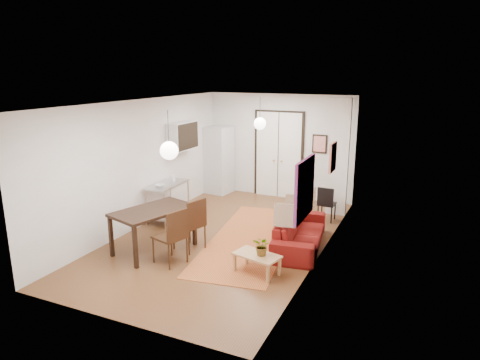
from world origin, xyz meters
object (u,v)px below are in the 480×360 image
at_px(coffee_table, 257,257).
at_px(dining_table, 153,214).
at_px(dining_chair_near, 192,218).
at_px(sofa, 300,232).
at_px(kitchen_counter, 168,197).
at_px(black_side_chair, 328,200).
at_px(fridge, 219,160).
at_px(dining_chair_far, 173,229).

height_order(coffee_table, dining_table, dining_table).
relative_size(dining_table, dining_chair_near, 1.64).
height_order(sofa, dining_chair_near, dining_chair_near).
distance_m(kitchen_counter, black_side_chair, 3.85).
relative_size(sofa, coffee_table, 2.40).
bearing_deg(sofa, dining_table, 109.92).
height_order(coffee_table, fridge, fridge).
distance_m(sofa, dining_chair_far, 2.59).
distance_m(sofa, dining_chair_near, 2.22).
height_order(dining_chair_far, black_side_chair, dining_chair_far).
height_order(kitchen_counter, dining_chair_near, dining_chair_near).
bearing_deg(coffee_table, sofa, 76.53).
relative_size(dining_chair_far, black_side_chair, 1.26).
xyz_separation_m(coffee_table, dining_chair_near, (-1.65, 0.55, 0.31)).
xyz_separation_m(fridge, dining_table, (0.75, -4.33, -0.20)).
distance_m(fridge, black_side_chair, 3.68).
height_order(coffee_table, dining_chair_far, dining_chair_far).
xyz_separation_m(coffee_table, dining_chair_far, (-1.65, -0.15, 0.31)).
xyz_separation_m(kitchen_counter, black_side_chair, (3.50, 1.61, -0.09)).
relative_size(kitchen_counter, dining_table, 0.68).
bearing_deg(sofa, kitchen_counter, 77.48).
bearing_deg(coffee_table, fridge, 124.17).
bearing_deg(black_side_chair, fridge, -14.59).
height_order(dining_chair_near, dining_chair_far, same).
relative_size(kitchen_counter, black_side_chair, 1.42).
bearing_deg(dining_chair_near, coffee_table, 88.41).
distance_m(kitchen_counter, dining_chair_near, 1.81).
xyz_separation_m(sofa, dining_chair_near, (-2.00, -0.92, 0.31)).
height_order(fridge, dining_chair_near, fridge).
bearing_deg(dining_chair_near, dining_chair_far, 16.93).
bearing_deg(dining_chair_near, black_side_chair, 159.56).
xyz_separation_m(sofa, kitchen_counter, (-3.37, 0.27, 0.27)).
relative_size(kitchen_counter, dining_chair_near, 1.12).
xyz_separation_m(dining_chair_near, black_side_chair, (2.14, 2.80, -0.13)).
bearing_deg(dining_table, dining_chair_far, -21.80).
height_order(sofa, coffee_table, sofa).
height_order(kitchen_counter, dining_table, kitchen_counter).
bearing_deg(kitchen_counter, sofa, -6.44).
relative_size(coffee_table, kitchen_counter, 0.74).
bearing_deg(coffee_table, dining_table, 177.65).
bearing_deg(dining_table, sofa, 27.92).
distance_m(dining_chair_near, black_side_chair, 3.52).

